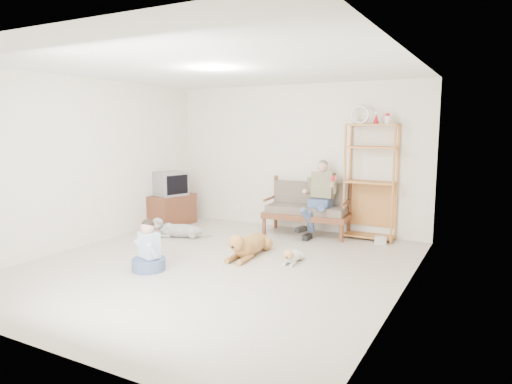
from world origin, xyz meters
The scene contains 17 objects.
floor centered at (0.00, 0.00, 0.00)m, with size 5.50×5.50×0.00m, color beige.
ceiling centered at (0.00, 0.00, 2.70)m, with size 5.50×5.50×0.00m, color white.
wall_back centered at (0.00, 2.75, 1.35)m, with size 5.00×5.00×0.00m, color silver.
wall_front centered at (0.00, -2.75, 1.35)m, with size 5.00×5.00×0.00m, color silver.
wall_left centered at (-2.50, 0.00, 1.35)m, with size 5.50×5.50×0.00m, color silver.
wall_right centered at (2.50, 0.00, 1.35)m, with size 5.50×5.50×0.00m, color silver.
loveseat centered at (0.41, 2.40, 0.49)m, with size 1.56×0.84×0.95m.
man centered at (0.65, 2.23, 0.62)m, with size 0.51×0.73×1.18m.
etagere centered at (1.48, 2.55, 1.01)m, with size 0.88×0.38×2.29m.
book_stack centered at (1.74, 2.31, 0.06)m, with size 0.19×0.14×0.12m, color silver.
tv_stand centered at (-2.23, 1.82, 0.30)m, with size 0.58×0.94×0.60m.
crt_tv centered at (-2.19, 1.78, 0.83)m, with size 0.59×0.66×0.46m.
wall_outlet centered at (-1.25, 2.73, 0.30)m, with size 0.12×0.02×0.08m, color white.
golden_retriever centered at (0.16, 0.65, 0.17)m, with size 0.40×1.36×0.41m.
shaggy_dog centered at (-1.54, 1.07, 0.14)m, with size 1.06×0.52×0.33m.
terrier centered at (0.88, 0.63, 0.10)m, with size 0.22×0.63×0.23m.
child centered at (-0.69, -0.59, 0.25)m, with size 0.45×0.45×0.71m.
Camera 1 is at (3.42, -5.16, 1.93)m, focal length 32.00 mm.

